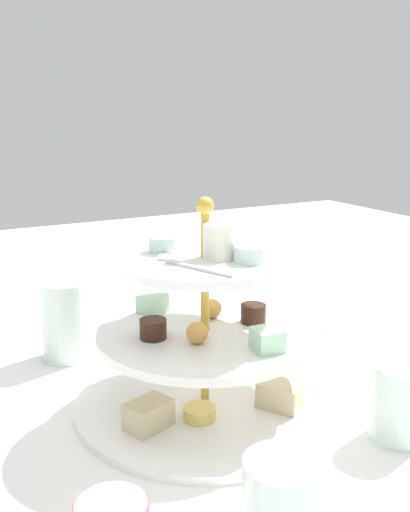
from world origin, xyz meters
name	(u,v)px	position (x,y,z in m)	size (l,w,h in m)	color
ground_plane	(205,406)	(0.00, 0.00, 0.00)	(2.40, 2.40, 0.00)	white
tiered_serving_stand	(205,349)	(0.00, 0.00, 0.07)	(0.31, 0.31, 0.25)	white
water_glass_tall_right	(65,320)	(-0.22, -0.11, 0.06)	(0.07, 0.07, 0.11)	silver
water_glass_short_left	(282,507)	(0.23, -0.06, 0.04)	(0.06, 0.06, 0.08)	silver
butter_knife_left	(282,325)	(-0.17, 0.24, 0.00)	(0.17, 0.01, 0.00)	silver
water_glass_mid_back	(399,402)	(0.16, 0.15, 0.04)	(0.06, 0.06, 0.08)	silver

